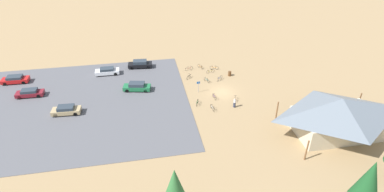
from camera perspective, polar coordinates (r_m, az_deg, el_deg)
The scene contains 25 objects.
ground at distance 55.10m, azimuth 5.48°, elevation 0.71°, with size 160.00×160.00×0.00m, color #9E7F56.
parking_lot_asphalt at distance 54.54m, azimuth -19.32°, elevation -1.42°, with size 34.70×30.17×0.05m, color #56565B.
bike_pavilion at distance 48.11m, azimuth 25.17°, elevation -2.90°, with size 14.20×9.55×5.66m.
trash_bin at distance 60.51m, azimuth 6.88°, elevation 4.08°, with size 0.60×0.60×0.90m, color brown.
lot_sign at distance 54.16m, azimuth 1.17°, elevation 2.00°, with size 0.56×0.08×2.20m.
pine_midwest at distance 31.87m, azimuth -3.14°, elevation -16.35°, with size 2.87×2.87×6.80m.
pine_center at distance 36.03m, azimuth 29.56°, elevation -13.31°, with size 2.88×2.88×7.52m.
bicycle_orange_yard_center at distance 62.66m, azimuth 4.07°, elevation 5.15°, with size 1.68×0.75×0.87m.
bicycle_black_yard_right at distance 59.12m, azimuth -0.62°, elevation 3.51°, with size 1.05×1.29×0.81m.
bicycle_teal_edge_north at distance 58.05m, azimuth 2.70°, elevation 2.92°, with size 0.76×1.56×0.76m.
bicycle_white_mid_cluster at distance 50.06m, azimuth 3.75°, elevation -2.15°, with size 0.48×1.67×0.79m.
bicycle_silver_lone_east at distance 52.76m, azimuth 7.84°, elevation -0.51°, with size 0.73×1.63×0.79m.
bicycle_purple_back_row at distance 52.96m, azimuth 4.09°, elevation -0.15°, with size 0.48×1.62×0.77m.
bicycle_blue_lone_west at distance 58.77m, azimuth 5.07°, elevation 3.22°, with size 1.33×1.24×0.82m.
bicycle_red_front_row at distance 62.17m, azimuth -0.56°, elevation 5.01°, with size 1.68×0.62×0.83m.
bicycle_green_near_sign at distance 51.26m, azimuth 0.98°, elevation -1.20°, with size 0.70×1.62×0.85m.
bicycle_yellow_yard_front at distance 61.30m, azimuth 3.37°, elevation 4.52°, with size 1.67×0.58×0.75m.
bicycle_orange_yard_left at distance 63.00m, azimuth 1.55°, elevation 5.35°, with size 0.87×1.56×0.78m.
car_black_back_corner at distance 63.93m, azimuth -9.44°, elevation 5.76°, with size 4.86×2.22×1.51m.
car_maroon_aisle_side at distance 60.00m, azimuth -27.47°, elevation 0.51°, with size 4.50×1.78×1.32m.
car_red_second_row at distance 65.95m, azimuth -29.54°, elevation 2.65°, with size 4.70×1.95×1.38m.
car_tan_end_stall at distance 52.57m, azimuth -21.96°, elevation -2.39°, with size 4.45×2.03×1.38m.
car_green_inner_stall at distance 55.80m, azimuth -10.01°, elevation 1.69°, with size 4.98×2.66×1.50m.
car_white_far_end at distance 62.56m, azimuth -15.19°, elevation 4.39°, with size 4.53×1.81×1.35m.
visitor_by_pavilion at distance 50.76m, azimuth 7.77°, elevation -1.18°, with size 0.36×0.39×1.71m.
Camera 1 is at (13.80, 45.45, 27.94)m, focal length 29.26 mm.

